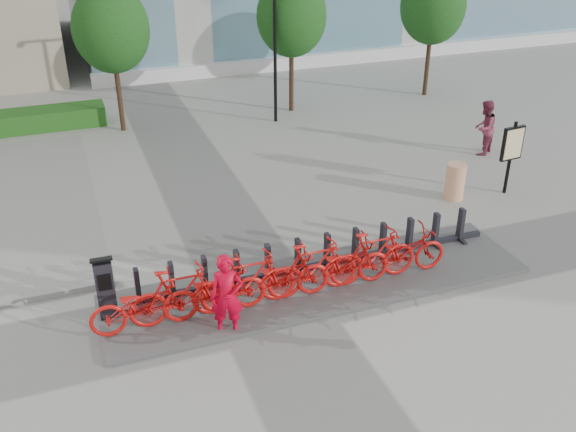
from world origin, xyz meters
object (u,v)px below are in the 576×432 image
object	(u,v)px
kiosk	(105,287)
pedestrian	(484,128)
construction_barrel	(455,181)
bike_0	(144,305)
map_sign	(512,146)
worker_red	(227,296)

from	to	relation	value
kiosk	pedestrian	world-z (taller)	pedestrian
kiosk	construction_barrel	world-z (taller)	kiosk
pedestrian	bike_0	bearing A→B (deg)	-9.94
pedestrian	map_sign	world-z (taller)	map_sign
bike_0	map_sign	size ratio (longest dim) A/B	0.99
kiosk	pedestrian	bearing A→B (deg)	23.29
worker_red	construction_barrel	xyz separation A→B (m)	(7.65, 3.71, -0.36)
pedestrian	map_sign	size ratio (longest dim) A/B	0.84
kiosk	worker_red	bearing A→B (deg)	-29.46
bike_0	construction_barrel	xyz separation A→B (m)	(9.18, 3.09, -0.12)
kiosk	construction_barrel	size ratio (longest dim) A/B	1.35
construction_barrel	pedestrian	bearing A→B (deg)	43.21
bike_0	worker_red	size ratio (longest dim) A/B	1.21
kiosk	pedestrian	xyz separation A→B (m)	(12.58, 4.97, 0.14)
bike_0	map_sign	bearing A→B (deg)	-74.99
kiosk	construction_barrel	distance (m)	10.12
bike_0	construction_barrel	distance (m)	9.69
map_sign	pedestrian	bearing A→B (deg)	61.80
construction_barrel	map_sign	world-z (taller)	map_sign
kiosk	construction_barrel	xyz separation A→B (m)	(9.83, 2.39, -0.24)
pedestrian	construction_barrel	world-z (taller)	pedestrian
worker_red	kiosk	bearing A→B (deg)	163.68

